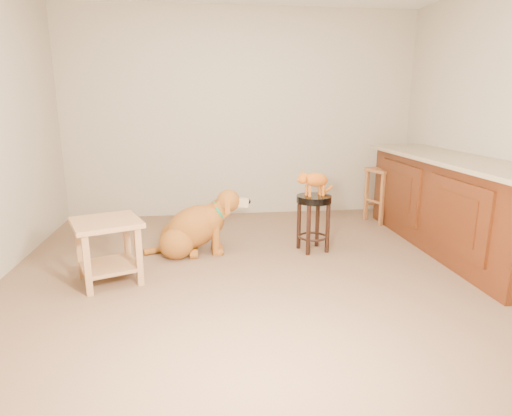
{
  "coord_description": "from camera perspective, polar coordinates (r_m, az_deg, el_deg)",
  "views": [
    {
      "loc": [
        -0.52,
        -3.57,
        1.46
      ],
      "look_at": [
        -0.01,
        0.46,
        0.45
      ],
      "focal_mm": 30.0,
      "sensor_mm": 36.0,
      "label": 1
    }
  ],
  "objects": [
    {
      "name": "floor",
      "position": [
        3.89,
        1.08,
        -8.08
      ],
      "size": [
        4.5,
        4.0,
        0.01
      ],
      "primitive_type": "cube",
      "color": "brown",
      "rests_on": "ground"
    },
    {
      "name": "room_shell",
      "position": [
        3.61,
        1.2,
        17.4
      ],
      "size": [
        4.54,
        4.04,
        2.62
      ],
      "color": "#A49984",
      "rests_on": "ground"
    },
    {
      "name": "cabinet_run",
      "position": [
        4.7,
        24.71,
        0.12
      ],
      "size": [
        0.7,
        2.56,
        0.94
      ],
      "color": "#51240E",
      "rests_on": "ground"
    },
    {
      "name": "padded_stool",
      "position": [
        4.27,
        7.68,
        -0.51
      ],
      "size": [
        0.35,
        0.35,
        0.57
      ],
      "rotation": [
        0.0,
        0.0,
        0.23
      ],
      "color": "black",
      "rests_on": "ground"
    },
    {
      "name": "wood_stool",
      "position": [
        5.54,
        16.63,
        1.76
      ],
      "size": [
        0.45,
        0.45,
        0.67
      ],
      "rotation": [
        0.0,
        0.0,
        0.31
      ],
      "color": "brown",
      "rests_on": "ground"
    },
    {
      "name": "side_table",
      "position": [
        3.71,
        -19.17,
        -4.24
      ],
      "size": [
        0.67,
        0.67,
        0.53
      ],
      "rotation": [
        0.0,
        0.0,
        0.39
      ],
      "color": "#9D6F48",
      "rests_on": "ground"
    },
    {
      "name": "golden_retriever",
      "position": [
        4.24,
        -8.26,
        -2.75
      ],
      "size": [
        1.07,
        0.53,
        0.67
      ],
      "rotation": [
        0.0,
        0.0,
        0.02
      ],
      "color": "brown",
      "rests_on": "ground"
    },
    {
      "name": "tabby_kitten",
      "position": [
        4.2,
        7.69,
        3.64
      ],
      "size": [
        0.42,
        0.24,
        0.28
      ],
      "rotation": [
        0.0,
        0.0,
        0.23
      ],
      "color": "#A14B10",
      "rests_on": "padded_stool"
    }
  ]
}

